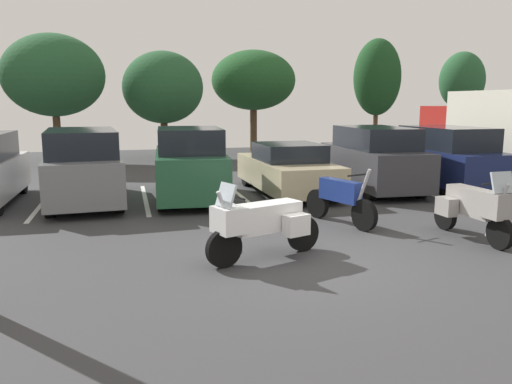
% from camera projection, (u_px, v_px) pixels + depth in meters
% --- Properties ---
extents(ground, '(44.00, 44.00, 0.10)m').
position_uv_depth(ground, '(308.00, 265.00, 8.74)').
color(ground, '#38383A').
extents(motorcycle_touring, '(2.21, 1.24, 1.40)m').
position_uv_depth(motorcycle_touring, '(261.00, 222.00, 8.79)').
color(motorcycle_touring, black).
rests_on(motorcycle_touring, ground).
extents(motorcycle_second, '(0.89, 2.19, 1.44)m').
position_uv_depth(motorcycle_second, '(475.00, 207.00, 10.06)').
color(motorcycle_second, black).
rests_on(motorcycle_second, ground).
extents(motorcycle_third, '(0.90, 2.11, 1.33)m').
position_uv_depth(motorcycle_third, '(340.00, 199.00, 11.40)').
color(motorcycle_third, black).
rests_on(motorcycle_third, ground).
extents(parking_stripes, '(19.02, 4.69, 0.01)m').
position_uv_depth(parking_stripes, '(194.00, 197.00, 14.73)').
color(parking_stripes, silver).
rests_on(parking_stripes, ground).
extents(car_grey, '(2.21, 4.84, 1.97)m').
position_uv_depth(car_grey, '(83.00, 167.00, 13.70)').
color(car_grey, slate).
rests_on(car_grey, ground).
extents(car_green, '(2.10, 4.45, 1.99)m').
position_uv_depth(car_green, '(190.00, 165.00, 14.18)').
color(car_green, '#235638').
rests_on(car_green, ground).
extents(car_champagne, '(1.97, 4.78, 1.49)m').
position_uv_depth(car_champagne, '(287.00, 170.00, 15.22)').
color(car_champagne, '#C1B289').
rests_on(car_champagne, ground).
extents(car_charcoal, '(2.00, 4.70, 1.94)m').
position_uv_depth(car_charcoal, '(373.00, 159.00, 15.76)').
color(car_charcoal, '#38383D').
rests_on(car_charcoal, ground).
extents(car_navy, '(1.97, 4.84, 1.92)m').
position_uv_depth(car_navy, '(442.00, 158.00, 16.31)').
color(car_navy, navy).
rests_on(car_navy, ground).
extents(box_truck, '(2.54, 6.71, 3.06)m').
position_uv_depth(box_truck, '(503.00, 133.00, 18.13)').
color(box_truck, '#A51E19').
rests_on(box_truck, ground).
extents(tree_far_right, '(3.75, 3.75, 5.02)m').
position_uv_depth(tree_far_right, '(163.00, 88.00, 24.19)').
color(tree_far_right, '#4C3823').
rests_on(tree_far_right, ground).
extents(tree_far_left, '(4.30, 4.30, 5.55)m').
position_uv_depth(tree_far_left, '(54.00, 75.00, 22.12)').
color(tree_far_left, '#4C3823').
rests_on(tree_far_left, ground).
extents(tree_center_left, '(2.64, 2.64, 6.17)m').
position_uv_depth(tree_center_left, '(377.00, 77.00, 29.07)').
color(tree_center_left, '#4C3823').
rests_on(tree_center_left, ground).
extents(tree_center, '(4.49, 4.49, 5.40)m').
position_uv_depth(tree_center, '(253.00, 80.00, 27.63)').
color(tree_center, '#4C3823').
rests_on(tree_center, ground).
extents(tree_right, '(2.47, 2.47, 5.43)m').
position_uv_depth(tree_right, '(462.00, 81.00, 28.93)').
color(tree_right, '#4C3823').
rests_on(tree_right, ground).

